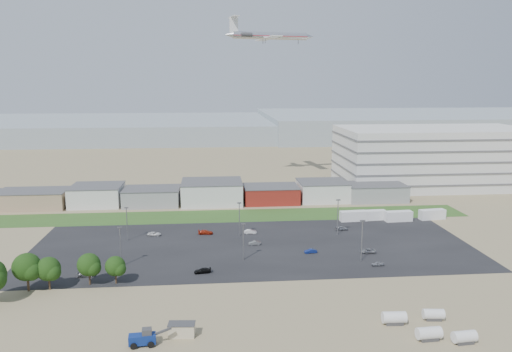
{
  "coord_description": "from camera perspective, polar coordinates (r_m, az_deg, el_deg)",
  "views": [
    {
      "loc": [
        -6.06,
        -110.68,
        44.61
      ],
      "look_at": [
        6.01,
        22.0,
        19.26
      ],
      "focal_mm": 35.0,
      "sensor_mm": 36.0,
      "label": 1
    }
  ],
  "objects": [
    {
      "name": "hills_backdrop",
      "position": [
        430.04,
        0.98,
        5.42
      ],
      "size": [
        700.0,
        200.0,
        9.0
      ],
      "primitive_type": null,
      "color": "gray",
      "rests_on": "ground"
    },
    {
      "name": "lightpole_back_l",
      "position": [
        146.79,
        -14.53,
        -5.32
      ],
      "size": [
        1.13,
        0.47,
        9.6
      ],
      "primitive_type": null,
      "color": "slate",
      "rests_on": "ground"
    },
    {
      "name": "parked_car_10",
      "position": [
        124.42,
        -18.83,
        -10.55
      ],
      "size": [
        4.21,
        1.98,
        1.19
      ],
      "primitive_type": "imported",
      "rotation": [
        0.0,
        0.0,
        1.65
      ],
      "color": "#595B5E",
      "rests_on": "ground"
    },
    {
      "name": "telehandler",
      "position": [
        91.72,
        -12.87,
        -17.53
      ],
      "size": [
        7.52,
        3.08,
        3.05
      ],
      "primitive_type": null,
      "rotation": [
        0.0,
        0.0,
        0.09
      ],
      "color": "navy",
      "rests_on": "ground"
    },
    {
      "name": "storage_tank_nw",
      "position": [
        100.0,
        15.5,
        -15.3
      ],
      "size": [
        4.47,
        2.39,
        2.62
      ],
      "primitive_type": null,
      "rotation": [
        0.0,
        0.0,
        -0.05
      ],
      "color": "silver",
      "rests_on": "ground"
    },
    {
      "name": "airliner",
      "position": [
        220.85,
        1.63,
        15.73
      ],
      "size": [
        43.81,
        33.41,
        11.77
      ],
      "primitive_type": null,
      "rotation": [
        0.0,
        0.0,
        0.17
      ],
      "color": "silver"
    },
    {
      "name": "parked_car_3",
      "position": [
        120.6,
        -6.12,
        -10.7
      ],
      "size": [
        4.16,
        2.1,
        1.16
      ],
      "primitive_type": "imported",
      "rotation": [
        0.0,
        0.0,
        -1.45
      ],
      "color": "black",
      "rests_on": "ground"
    },
    {
      "name": "parked_car_8",
      "position": [
        154.7,
        9.72,
        -5.89
      ],
      "size": [
        3.88,
        1.59,
        1.32
      ],
      "primitive_type": "imported",
      "rotation": [
        0.0,
        0.0,
        1.56
      ],
      "color": "#A5A5AA",
      "rests_on": "ground"
    },
    {
      "name": "lightpole_front_m",
      "position": [
        126.9,
        -1.46,
        -7.54
      ],
      "size": [
        1.12,
        0.47,
        9.51
      ],
      "primitive_type": null,
      "color": "slate",
      "rests_on": "ground"
    },
    {
      "name": "lightpole_front_l",
      "position": [
        127.11,
        -15.21,
        -7.8
      ],
      "size": [
        1.16,
        0.48,
        9.89
      ],
      "primitive_type": null,
      "color": "slate",
      "rests_on": "ground"
    },
    {
      "name": "lightpole_back_m",
      "position": [
        145.97,
        -1.91,
        -4.97
      ],
      "size": [
        1.18,
        0.49,
        10.03
      ],
      "primitive_type": null,
      "color": "slate",
      "rests_on": "ground"
    },
    {
      "name": "lightpole_back_r",
      "position": [
        148.75,
        9.32,
        -4.68
      ],
      "size": [
        1.26,
        0.52,
        10.68
      ],
      "primitive_type": null,
      "color": "slate",
      "rests_on": "ground"
    },
    {
      "name": "portable_shed",
      "position": [
        93.62,
        -8.49,
        -16.97
      ],
      "size": [
        4.99,
        2.88,
        2.42
      ],
      "primitive_type": null,
      "rotation": [
        0.0,
        0.0,
        -0.08
      ],
      "color": "#C2B593",
      "rests_on": "ground"
    },
    {
      "name": "parked_car_6",
      "position": [
        149.43,
        -5.78,
        -6.4
      ],
      "size": [
        4.48,
        2.06,
        1.27
      ],
      "primitive_type": "imported",
      "rotation": [
        0.0,
        0.0,
        1.5
      ],
      "color": "maroon",
      "rests_on": "ground"
    },
    {
      "name": "parked_car_9",
      "position": [
        150.38,
        -11.55,
        -6.49
      ],
      "size": [
        4.09,
        2.23,
        1.09
      ],
      "primitive_type": "imported",
      "rotation": [
        0.0,
        0.0,
        1.46
      ],
      "color": "silver",
      "rests_on": "ground"
    },
    {
      "name": "storage_tank_ne",
      "position": [
        103.78,
        19.62,
        -14.64
      ],
      "size": [
        4.09,
        2.38,
        2.33
      ],
      "primitive_type": null,
      "rotation": [
        0.0,
        0.0,
        -0.11
      ],
      "color": "silver",
      "rests_on": "ground"
    },
    {
      "name": "ground",
      "position": [
        119.49,
        -1.95,
        -11.16
      ],
      "size": [
        700.0,
        700.0,
        0.0
      ],
      "primitive_type": "plane",
      "color": "#877755",
      "rests_on": "ground"
    },
    {
      "name": "box_trailer_c",
      "position": [
        168.45,
        15.98,
        -4.43
      ],
      "size": [
        8.9,
        3.3,
        3.28
      ],
      "primitive_type": null,
      "rotation": [
        0.0,
        0.0,
        0.07
      ],
      "color": "silver",
      "rests_on": "ground"
    },
    {
      "name": "tree_left",
      "position": [
        119.41,
        -24.71,
        -9.72
      ],
      "size": [
        6.42,
        6.42,
        9.63
      ],
      "primitive_type": null,
      "color": "black",
      "rests_on": "ground"
    },
    {
      "name": "box_trailer_b",
      "position": [
        167.95,
        13.23,
        -4.37
      ],
      "size": [
        8.52,
        3.27,
        3.13
      ],
      "primitive_type": null,
      "rotation": [
        0.0,
        0.0,
        0.08
      ],
      "color": "silver",
      "rests_on": "ground"
    },
    {
      "name": "lightpole_front_r",
      "position": [
        128.9,
        12.0,
        -7.23
      ],
      "size": [
        1.24,
        0.52,
        10.57
      ],
      "primitive_type": null,
      "color": "slate",
      "rests_on": "ground"
    },
    {
      "name": "parked_car_0",
      "position": [
        136.22,
        12.64,
        -8.35
      ],
      "size": [
        4.32,
        2.16,
        1.17
      ],
      "primitive_type": "imported",
      "rotation": [
        0.0,
        0.0,
        -1.62
      ],
      "color": "#A5A5AA",
      "rests_on": "ground"
    },
    {
      "name": "box_trailer_a",
      "position": [
        165.29,
        11.05,
        -4.5
      ],
      "size": [
        8.85,
        3.35,
        3.25
      ],
      "primitive_type": null,
      "rotation": [
        0.0,
        0.0,
        0.07
      ],
      "color": "silver",
      "rests_on": "ground"
    },
    {
      "name": "parked_car_11",
      "position": [
        149.3,
        -0.65,
        -6.37
      ],
      "size": [
        3.77,
        1.54,
        1.22
      ],
      "primitive_type": "imported",
      "rotation": [
        0.0,
        0.0,
        1.5
      ],
      "color": "silver",
      "rests_on": "ground"
    },
    {
      "name": "tree_right",
      "position": [
        118.34,
        -18.55,
        -9.84
      ],
      "size": [
        5.45,
        5.45,
        8.17
      ],
      "primitive_type": null,
      "color": "black",
      "rests_on": "ground"
    },
    {
      "name": "parking_garage",
      "position": [
        229.27,
        19.65,
        2.09
      ],
      "size": [
        80.0,
        40.0,
        25.0
      ],
      "primitive_type": "cube",
      "color": "silver",
      "rests_on": "ground"
    },
    {
      "name": "parking_lot",
      "position": [
        138.53,
        -0.34,
        -8.01
      ],
      "size": [
        120.0,
        50.0,
        0.01
      ],
      "primitive_type": "cube",
      "color": "black",
      "rests_on": "ground"
    },
    {
      "name": "storage_tank_se",
      "position": [
        97.42,
        22.7,
        -16.57
      ],
      "size": [
        4.21,
        2.36,
        2.43
      ],
      "primitive_type": null,
      "rotation": [
        0.0,
        0.0,
        0.08
      ],
      "color": "silver",
      "rests_on": "ground"
    },
    {
      "name": "building_row",
      "position": [
        186.49,
        -8.44,
        -1.92
      ],
      "size": [
        170.0,
        20.0,
        8.0
      ],
      "primitive_type": null,
      "color": "silver",
      "rests_on": "ground"
    },
    {
      "name": "storage_tank_sw",
      "position": [
        96.33,
        19.15,
        -16.59
      ],
      "size": [
        4.4,
        2.37,
        2.57
      ],
      "primitive_type": null,
      "rotation": [
        0.0,
        0.0,
        0.05
      ],
      "color": "silver",
      "rests_on": "ground"
    },
    {
      "name": "tree_near",
      "position": [
        117.33,
        -15.78,
        -10.11
      ],
      "size": [
        4.8,
        4.8,
        7.2
      ],
      "primitive_type": null,
      "color": "black",
      "rests_on": "ground"
    },
    {
      "name": "grass_strip",
      "position": [
        168.79,
        -2.96,
        -4.56
      ],
      "size": [
        160.0,
        16.0,
        0.02
      ],
      "primitive_type": "cube",
      "color": "#34541F",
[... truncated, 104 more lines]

